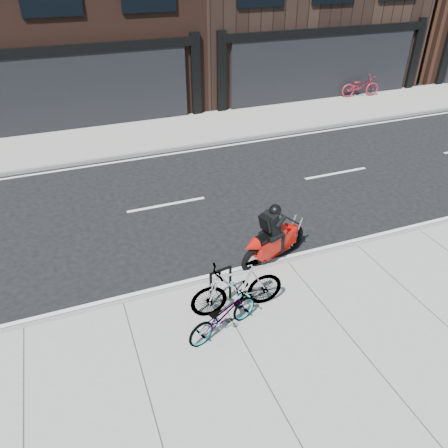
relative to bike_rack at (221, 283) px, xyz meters
name	(u,v)px	position (x,y,z in m)	size (l,w,h in m)	color
ground	(186,240)	(0.02, 2.71, -0.65)	(120.00, 120.00, 0.00)	black
sidewalk_near	(268,388)	(0.02, -2.29, -0.59)	(60.00, 6.00, 0.13)	gray
sidewalk_far	(130,137)	(0.02, 10.46, -0.59)	(60.00, 3.50, 0.13)	gray
bike_rack	(221,283)	(0.00, 0.00, 0.00)	(0.52, 0.14, 0.89)	black
bicycle_front	(223,315)	(-0.26, -0.81, -0.09)	(0.57, 1.65, 0.86)	gray
bicycle_rear	(237,287)	(0.24, -0.33, 0.08)	(0.56, 1.99, 1.20)	gray
motorcycle	(277,236)	(1.90, 1.14, 0.00)	(2.05, 0.98, 1.59)	black
bicycle_far	(361,86)	(11.97, 11.71, 0.00)	(0.69, 1.97, 1.04)	maroon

